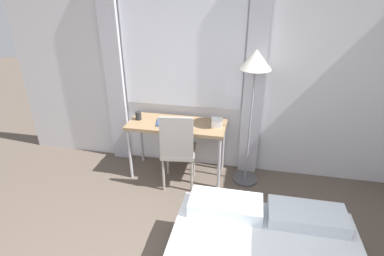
{
  "coord_description": "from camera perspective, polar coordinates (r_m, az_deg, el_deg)",
  "views": [
    {
      "loc": [
        0.44,
        -0.96,
        2.29
      ],
      "look_at": [
        -0.14,
        1.89,
        0.88
      ],
      "focal_mm": 28.0,
      "sensor_mm": 36.0,
      "label": 1
    }
  ],
  "objects": [
    {
      "name": "desk_chair",
      "position": [
        3.53,
        -2.71,
        -3.73
      ],
      "size": [
        0.45,
        0.45,
        0.98
      ],
      "rotation": [
        0.0,
        0.0,
        0.12
      ],
      "color": "gray",
      "rests_on": "ground_plane"
    },
    {
      "name": "standing_lamp",
      "position": [
        3.39,
        11.82,
        9.78
      ],
      "size": [
        0.35,
        0.35,
        1.67
      ],
      "color": "#4C4C51",
      "rests_on": "ground_plane"
    },
    {
      "name": "desk",
      "position": [
        3.73,
        -2.89,
        -0.03
      ],
      "size": [
        1.21,
        0.5,
        0.73
      ],
      "color": "#937551",
      "rests_on": "ground_plane"
    },
    {
      "name": "book",
      "position": [
        3.71,
        -4.49,
        1.15
      ],
      "size": [
        0.32,
        0.27,
        0.02
      ],
      "rotation": [
        0.0,
        0.0,
        0.22
      ],
      "color": "navy",
      "rests_on": "desk"
    },
    {
      "name": "mug",
      "position": [
        3.84,
        -10.18,
        2.33
      ],
      "size": [
        0.07,
        0.07,
        0.1
      ],
      "color": "#262628",
      "rests_on": "desk"
    },
    {
      "name": "telephone",
      "position": [
        3.62,
        4.79,
        1.12
      ],
      "size": [
        0.13,
        0.14,
        0.11
      ],
      "color": "white",
      "rests_on": "desk"
    },
    {
      "name": "wall_back_with_window",
      "position": [
        3.73,
        3.69,
        11.2
      ],
      "size": [
        5.48,
        0.13,
        2.7
      ],
      "color": "silver",
      "rests_on": "ground_plane"
    }
  ]
}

